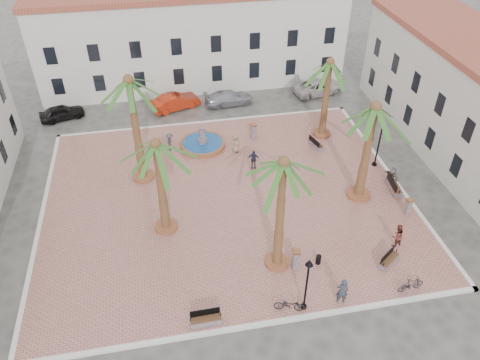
{
  "coord_description": "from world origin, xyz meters",
  "views": [
    {
      "loc": [
        -4.0,
        -25.9,
        22.04
      ],
      "look_at": [
        1.0,
        0.0,
        1.6
      ],
      "focal_mm": 35.0,
      "sensor_mm": 36.0,
      "label": 1
    }
  ],
  "objects_px": {
    "lamppost_e": "(381,135)",
    "litter_bin": "(318,260)",
    "bench_se": "(389,261)",
    "bicycle_b": "(411,284)",
    "palm_s": "(283,175)",
    "bollard_n": "(253,131)",
    "bench_s": "(206,320)",
    "palm_sw": "(157,155)",
    "bench_e": "(394,187)",
    "pedestrian_north": "(170,142)",
    "pedestrian_fountain_b": "(253,159)",
    "bollard_se": "(296,259)",
    "palm_nw": "(130,92)",
    "palm_ne": "(329,71)",
    "car_white": "(319,87)",
    "bicycle_a": "(289,305)",
    "pedestrian_east": "(392,176)",
    "pedestrian_fountain_a": "(236,144)",
    "cyclist_b": "(397,235)",
    "fountain": "(203,143)",
    "palm_e": "(373,119)",
    "bollard_e": "(408,206)",
    "cyclist_a": "(342,291)",
    "car_black": "(62,112)",
    "car_silver": "(229,98)",
    "lamppost_s": "(308,276)",
    "bench_ne": "(316,145)"
  },
  "relations": [
    {
      "from": "palm_nw",
      "to": "palm_ne",
      "type": "bearing_deg",
      "value": 12.12
    },
    {
      "from": "palm_s",
      "to": "bollard_n",
      "type": "xyz_separation_m",
      "value": [
        1.6,
        14.34,
        -6.18
      ]
    },
    {
      "from": "palm_e",
      "to": "bicycle_b",
      "type": "height_order",
      "value": "palm_e"
    },
    {
      "from": "bench_s",
      "to": "palm_sw",
      "type": "bearing_deg",
      "value": 100.62
    },
    {
      "from": "palm_s",
      "to": "palm_sw",
      "type": "bearing_deg",
      "value": 145.34
    },
    {
      "from": "bicycle_a",
      "to": "pedestrian_fountain_a",
      "type": "height_order",
      "value": "pedestrian_fountain_a"
    },
    {
      "from": "pedestrian_fountain_b",
      "to": "pedestrian_east",
      "type": "height_order",
      "value": "pedestrian_fountain_b"
    },
    {
      "from": "litter_bin",
      "to": "bicycle_a",
      "type": "relative_size",
      "value": 0.37
    },
    {
      "from": "palm_sw",
      "to": "pedestrian_fountain_b",
      "type": "height_order",
      "value": "palm_sw"
    },
    {
      "from": "lamppost_e",
      "to": "litter_bin",
      "type": "relative_size",
      "value": 6.61
    },
    {
      "from": "palm_s",
      "to": "bench_s",
      "type": "distance_m",
      "value": 8.96
    },
    {
      "from": "car_black",
      "to": "car_silver",
      "type": "distance_m",
      "value": 15.59
    },
    {
      "from": "palm_e",
      "to": "litter_bin",
      "type": "height_order",
      "value": "palm_e"
    },
    {
      "from": "cyclist_a",
      "to": "pedestrian_fountain_b",
      "type": "relative_size",
      "value": 1.16
    },
    {
      "from": "bench_ne",
      "to": "cyclist_b",
      "type": "bearing_deg",
      "value": 171.31
    },
    {
      "from": "palm_nw",
      "to": "car_white",
      "type": "relative_size",
      "value": 1.63
    },
    {
      "from": "bollard_se",
      "to": "palm_e",
      "type": "bearing_deg",
      "value": 41.65
    },
    {
      "from": "bicycle_a",
      "to": "palm_sw",
      "type": "bearing_deg",
      "value": 54.58
    },
    {
      "from": "bollard_e",
      "to": "cyclist_a",
      "type": "xyz_separation_m",
      "value": [
        -7.24,
        -6.3,
        0.28
      ]
    },
    {
      "from": "bollard_n",
      "to": "bench_s",
      "type": "bearing_deg",
      "value": -110.05
    },
    {
      "from": "pedestrian_fountain_b",
      "to": "bicycle_b",
      "type": "bearing_deg",
      "value": -51.22
    },
    {
      "from": "palm_nw",
      "to": "car_black",
      "type": "xyz_separation_m",
      "value": [
        -7.06,
        10.64,
        -6.74
      ]
    },
    {
      "from": "bench_s",
      "to": "bicycle_b",
      "type": "relative_size",
      "value": 1.04
    },
    {
      "from": "bench_s",
      "to": "pedestrian_fountain_a",
      "type": "distance_m",
      "value": 16.75
    },
    {
      "from": "pedestrian_north",
      "to": "pedestrian_east",
      "type": "relative_size",
      "value": 1.03
    },
    {
      "from": "bench_se",
      "to": "bench_e",
      "type": "relative_size",
      "value": 0.8
    },
    {
      "from": "fountain",
      "to": "palm_sw",
      "type": "bearing_deg",
      "value": -111.34
    },
    {
      "from": "palm_nw",
      "to": "palm_e",
      "type": "relative_size",
      "value": 1.1
    },
    {
      "from": "palm_nw",
      "to": "bollard_se",
      "type": "relative_size",
      "value": 6.23
    },
    {
      "from": "pedestrian_north",
      "to": "palm_ne",
      "type": "bearing_deg",
      "value": -77.84
    },
    {
      "from": "palm_s",
      "to": "pedestrian_fountain_b",
      "type": "xyz_separation_m",
      "value": [
        0.69,
        10.13,
        -6.1
      ]
    },
    {
      "from": "palm_nw",
      "to": "bollard_e",
      "type": "height_order",
      "value": "palm_nw"
    },
    {
      "from": "palm_ne",
      "to": "bollard_n",
      "type": "xyz_separation_m",
      "value": [
        -6.0,
        0.53,
        -5.2
      ]
    },
    {
      "from": "palm_nw",
      "to": "bicycle_a",
      "type": "xyz_separation_m",
      "value": [
        7.67,
        -13.99,
        -6.81
      ]
    },
    {
      "from": "bollard_n",
      "to": "car_silver",
      "type": "xyz_separation_m",
      "value": [
        -0.95,
        6.64,
        -0.18
      ]
    },
    {
      "from": "pedestrian_fountain_b",
      "to": "bollard_se",
      "type": "bearing_deg",
      "value": -74.53
    },
    {
      "from": "palm_sw",
      "to": "pedestrian_fountain_b",
      "type": "relative_size",
      "value": 4.45
    },
    {
      "from": "bench_se",
      "to": "bicycle_a",
      "type": "xyz_separation_m",
      "value": [
        -7.02,
        -2.18,
        0.2
      ]
    },
    {
      "from": "cyclist_b",
      "to": "bicycle_b",
      "type": "xyz_separation_m",
      "value": [
        -0.8,
        -3.59,
        -0.35
      ]
    },
    {
      "from": "fountain",
      "to": "palm_e",
      "type": "bearing_deg",
      "value": -39.89
    },
    {
      "from": "palm_sw",
      "to": "pedestrian_north",
      "type": "bearing_deg",
      "value": 83.91
    },
    {
      "from": "palm_sw",
      "to": "bench_e",
      "type": "relative_size",
      "value": 3.46
    },
    {
      "from": "lamppost_e",
      "to": "car_silver",
      "type": "distance_m",
      "value": 15.82
    },
    {
      "from": "palm_nw",
      "to": "bench_e",
      "type": "distance_m",
      "value": 20.13
    },
    {
      "from": "palm_s",
      "to": "pedestrian_north",
      "type": "height_order",
      "value": "palm_s"
    },
    {
      "from": "palm_nw",
      "to": "bicycle_b",
      "type": "height_order",
      "value": "palm_nw"
    },
    {
      "from": "bench_se",
      "to": "bicycle_b",
      "type": "height_order",
      "value": "bicycle_b"
    },
    {
      "from": "palm_sw",
      "to": "bench_s",
      "type": "relative_size",
      "value": 4.08
    },
    {
      "from": "palm_nw",
      "to": "lamppost_s",
      "type": "distance_m",
      "value": 17.02
    },
    {
      "from": "bollard_se",
      "to": "pedestrian_north",
      "type": "distance_m",
      "value": 15.77
    }
  ]
}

